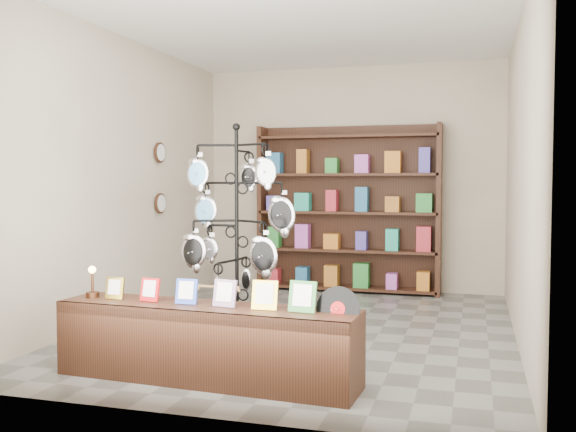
# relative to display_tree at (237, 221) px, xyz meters

# --- Properties ---
(ground) EXTENTS (5.00, 5.00, 0.00)m
(ground) POSITION_rel_display_tree_xyz_m (0.31, 1.02, -1.12)
(ground) COLOR slate
(ground) RESTS_ON ground
(room_envelope) EXTENTS (5.00, 5.00, 5.00)m
(room_envelope) POSITION_rel_display_tree_xyz_m (0.31, 1.02, 0.73)
(room_envelope) COLOR beige
(room_envelope) RESTS_ON ground
(display_tree) EXTENTS (1.00, 0.85, 1.94)m
(display_tree) POSITION_rel_display_tree_xyz_m (0.00, 0.00, 0.00)
(display_tree) COLOR black
(display_tree) RESTS_ON ground
(front_shelf) EXTENTS (2.29, 0.59, 0.80)m
(front_shelf) POSITION_rel_display_tree_xyz_m (0.06, -0.80, -0.84)
(front_shelf) COLOR black
(front_shelf) RESTS_ON ground
(back_shelving) EXTENTS (2.42, 0.36, 2.20)m
(back_shelving) POSITION_rel_display_tree_xyz_m (0.31, 3.32, -0.09)
(back_shelving) COLOR black
(back_shelving) RESTS_ON ground
(wall_clocks) EXTENTS (0.03, 0.24, 0.84)m
(wall_clocks) POSITION_rel_display_tree_xyz_m (-1.66, 1.82, 0.38)
(wall_clocks) COLOR black
(wall_clocks) RESTS_ON ground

